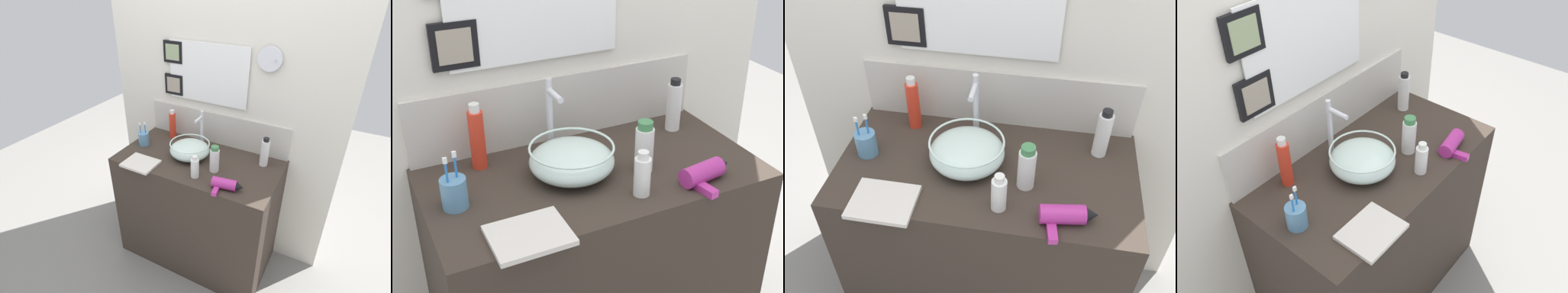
% 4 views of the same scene
% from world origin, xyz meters
% --- Properties ---
extents(vanity_counter, '(1.10, 0.57, 0.88)m').
position_xyz_m(vanity_counter, '(0.00, 0.00, 0.44)').
color(vanity_counter, '#382D26').
rests_on(vanity_counter, ground).
extents(back_panel, '(1.74, 0.09, 2.58)m').
position_xyz_m(back_panel, '(-0.00, 0.31, 1.29)').
color(back_panel, silver).
rests_on(back_panel, ground).
extents(glass_bowl_sink, '(0.28, 0.28, 0.11)m').
position_xyz_m(glass_bowl_sink, '(-0.07, 0.01, 0.94)').
color(glass_bowl_sink, silver).
rests_on(glass_bowl_sink, vanity_counter).
extents(faucet, '(0.02, 0.11, 0.27)m').
position_xyz_m(faucet, '(-0.07, 0.18, 1.03)').
color(faucet, silver).
rests_on(faucet, vanity_counter).
extents(hair_drier, '(0.20, 0.15, 0.06)m').
position_xyz_m(hair_drier, '(0.30, -0.20, 0.91)').
color(hair_drier, '#B22D8C').
rests_on(hair_drier, vanity_counter).
extents(toothbrush_cup, '(0.08, 0.08, 0.18)m').
position_xyz_m(toothbrush_cup, '(-0.46, -0.00, 0.93)').
color(toothbrush_cup, '#598CB2').
rests_on(toothbrush_cup, vanity_counter).
extents(spray_bottle, '(0.05, 0.05, 0.20)m').
position_xyz_m(spray_bottle, '(0.41, 0.15, 0.97)').
color(spray_bottle, white).
rests_on(spray_bottle, vanity_counter).
extents(shampoo_bottle, '(0.06, 0.06, 0.18)m').
position_xyz_m(shampoo_bottle, '(0.15, -0.06, 0.96)').
color(shampoo_bottle, white).
rests_on(shampoo_bottle, vanity_counter).
extents(lotion_bottle, '(0.05, 0.05, 0.15)m').
position_xyz_m(lotion_bottle, '(0.07, -0.18, 0.95)').
color(lotion_bottle, white).
rests_on(lotion_bottle, vanity_counter).
extents(soap_dispenser, '(0.05, 0.05, 0.23)m').
position_xyz_m(soap_dispenser, '(-0.33, 0.20, 0.99)').
color(soap_dispenser, red).
rests_on(soap_dispenser, vanity_counter).
extents(hand_towel, '(0.22, 0.18, 0.02)m').
position_xyz_m(hand_towel, '(-0.31, -0.23, 0.89)').
color(hand_towel, silver).
rests_on(hand_towel, vanity_counter).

